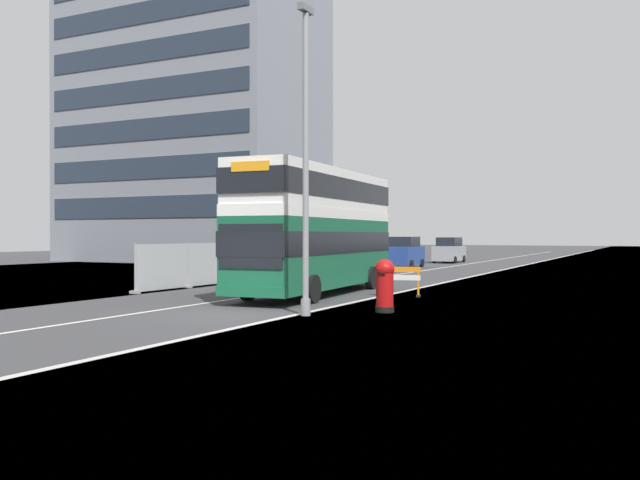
{
  "coord_description": "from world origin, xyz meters",
  "views": [
    {
      "loc": [
        11.73,
        -16.94,
        2.39
      ],
      "look_at": [
        0.57,
        5.19,
        2.2
      ],
      "focal_mm": 38.43,
      "sensor_mm": 36.0,
      "label": 1
    }
  ],
  "objects_px": {
    "lamppost_foreground": "(306,169)",
    "car_receding_mid": "(404,253)",
    "roadworks_barrier": "(399,278)",
    "car_oncoming_near": "(362,258)",
    "double_decker_bus": "(317,228)",
    "red_pillar_postbox": "(385,283)",
    "car_receding_far": "(449,251)"
  },
  "relations": [
    {
      "from": "red_pillar_postbox",
      "to": "car_oncoming_near",
      "type": "height_order",
      "value": "car_oncoming_near"
    },
    {
      "from": "lamppost_foreground",
      "to": "car_receding_far",
      "type": "height_order",
      "value": "lamppost_foreground"
    },
    {
      "from": "roadworks_barrier",
      "to": "car_receding_far",
      "type": "distance_m",
      "value": 33.18
    },
    {
      "from": "roadworks_barrier",
      "to": "double_decker_bus",
      "type": "bearing_deg",
      "value": -172.79
    },
    {
      "from": "roadworks_barrier",
      "to": "car_oncoming_near",
      "type": "relative_size",
      "value": 0.39
    },
    {
      "from": "lamppost_foreground",
      "to": "red_pillar_postbox",
      "type": "distance_m",
      "value": 4.29
    },
    {
      "from": "lamppost_foreground",
      "to": "car_receding_mid",
      "type": "bearing_deg",
      "value": 104.27
    },
    {
      "from": "car_oncoming_near",
      "to": "car_receding_far",
      "type": "relative_size",
      "value": 0.94
    },
    {
      "from": "double_decker_bus",
      "to": "car_oncoming_near",
      "type": "xyz_separation_m",
      "value": [
        -4.34,
        14.68,
        -1.69
      ]
    },
    {
      "from": "roadworks_barrier",
      "to": "car_receding_mid",
      "type": "height_order",
      "value": "car_receding_mid"
    },
    {
      "from": "double_decker_bus",
      "to": "car_receding_mid",
      "type": "relative_size",
      "value": 3.02
    },
    {
      "from": "lamppost_foreground",
      "to": "roadworks_barrier",
      "type": "xyz_separation_m",
      "value": [
        0.3,
        7.17,
        -3.6
      ]
    },
    {
      "from": "double_decker_bus",
      "to": "roadworks_barrier",
      "type": "height_order",
      "value": "double_decker_bus"
    },
    {
      "from": "double_decker_bus",
      "to": "red_pillar_postbox",
      "type": "height_order",
      "value": "double_decker_bus"
    },
    {
      "from": "car_receding_mid",
      "to": "double_decker_bus",
      "type": "bearing_deg",
      "value": -78.9
    },
    {
      "from": "double_decker_bus",
      "to": "red_pillar_postbox",
      "type": "xyz_separation_m",
      "value": [
        4.8,
        -4.85,
        -1.75
      ]
    },
    {
      "from": "double_decker_bus",
      "to": "roadworks_barrier",
      "type": "xyz_separation_m",
      "value": [
        3.35,
        0.42,
        -1.92
      ]
    },
    {
      "from": "red_pillar_postbox",
      "to": "car_oncoming_near",
      "type": "relative_size",
      "value": 0.39
    },
    {
      "from": "car_oncoming_near",
      "to": "car_receding_mid",
      "type": "height_order",
      "value": "car_receding_mid"
    },
    {
      "from": "lamppost_foreground",
      "to": "car_receding_mid",
      "type": "xyz_separation_m",
      "value": [
        -7.52,
        29.56,
        -3.27
      ]
    },
    {
      "from": "car_oncoming_near",
      "to": "car_receding_far",
      "type": "bearing_deg",
      "value": 88.9
    },
    {
      "from": "double_decker_bus",
      "to": "lamppost_foreground",
      "type": "bearing_deg",
      "value": -65.7
    },
    {
      "from": "car_oncoming_near",
      "to": "double_decker_bus",
      "type": "bearing_deg",
      "value": -73.55
    },
    {
      "from": "car_receding_far",
      "to": "double_decker_bus",
      "type": "bearing_deg",
      "value": -83.06
    },
    {
      "from": "lamppost_foreground",
      "to": "car_receding_far",
      "type": "xyz_separation_m",
      "value": [
        -7.03,
        39.52,
        -3.31
      ]
    },
    {
      "from": "red_pillar_postbox",
      "to": "car_oncoming_near",
      "type": "bearing_deg",
      "value": 115.07
    },
    {
      "from": "lamppost_foreground",
      "to": "red_pillar_postbox",
      "type": "relative_size",
      "value": 5.58
    },
    {
      "from": "roadworks_barrier",
      "to": "car_oncoming_near",
      "type": "height_order",
      "value": "car_oncoming_near"
    },
    {
      "from": "lamppost_foreground",
      "to": "car_receding_mid",
      "type": "relative_size",
      "value": 2.36
    },
    {
      "from": "lamppost_foreground",
      "to": "red_pillar_postbox",
      "type": "bearing_deg",
      "value": 47.21
    },
    {
      "from": "red_pillar_postbox",
      "to": "car_receding_far",
      "type": "relative_size",
      "value": 0.36
    },
    {
      "from": "double_decker_bus",
      "to": "red_pillar_postbox",
      "type": "distance_m",
      "value": 7.04
    }
  ]
}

